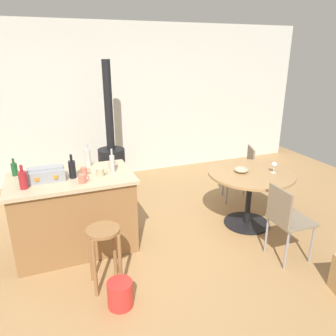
# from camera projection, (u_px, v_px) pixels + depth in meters

# --- Properties ---
(ground_plane) EXTENTS (8.80, 8.80, 0.00)m
(ground_plane) POSITION_uv_depth(u_px,v_px,m) (153.00, 253.00, 3.75)
(ground_plane) COLOR #A37A4C
(back_wall) EXTENTS (8.00, 0.10, 2.70)m
(back_wall) POSITION_uv_depth(u_px,v_px,m) (101.00, 103.00, 5.72)
(back_wall) COLOR beige
(back_wall) RESTS_ON ground_plane
(kitchen_island) EXTENTS (1.36, 0.80, 0.90)m
(kitchen_island) POSITION_uv_depth(u_px,v_px,m) (75.00, 213.00, 3.73)
(kitchen_island) COLOR olive
(kitchen_island) RESTS_ON ground_plane
(wooden_stool) EXTENTS (0.32, 0.32, 0.64)m
(wooden_stool) POSITION_uv_depth(u_px,v_px,m) (104.00, 245.00, 3.10)
(wooden_stool) COLOR olive
(wooden_stool) RESTS_ON ground_plane
(dining_table) EXTENTS (1.10, 1.10, 0.74)m
(dining_table) POSITION_uv_depth(u_px,v_px,m) (250.00, 185.00, 4.21)
(dining_table) COLOR black
(dining_table) RESTS_ON ground_plane
(folding_chair_near) EXTENTS (0.52, 0.52, 0.85)m
(folding_chair_near) POSITION_uv_depth(u_px,v_px,m) (242.00, 170.00, 4.97)
(folding_chair_near) COLOR #7F705B
(folding_chair_near) RESTS_ON ground_plane
(folding_chair_far) EXTENTS (0.41, 0.41, 0.87)m
(folding_chair_far) POSITION_uv_depth(u_px,v_px,m) (287.00, 217.00, 3.49)
(folding_chair_far) COLOR #7F705B
(folding_chair_far) RESTS_ON ground_plane
(wood_stove) EXTENTS (0.44, 0.45, 2.10)m
(wood_stove) POSITION_uv_depth(u_px,v_px,m) (112.00, 160.00, 5.39)
(wood_stove) COLOR black
(wood_stove) RESTS_ON ground_plane
(toolbox) EXTENTS (0.38, 0.23, 0.15)m
(toolbox) POSITION_uv_depth(u_px,v_px,m) (46.00, 174.00, 3.45)
(toolbox) COLOR gray
(toolbox) RESTS_ON kitchen_island
(bottle_0) EXTENTS (0.06, 0.06, 0.28)m
(bottle_0) POSITION_uv_depth(u_px,v_px,m) (112.00, 163.00, 3.68)
(bottle_0) COLOR #B7B2AD
(bottle_0) RESTS_ON kitchen_island
(bottle_1) EXTENTS (0.08, 0.08, 0.25)m
(bottle_1) POSITION_uv_depth(u_px,v_px,m) (23.00, 180.00, 3.24)
(bottle_1) COLOR maroon
(bottle_1) RESTS_ON kitchen_island
(bottle_2) EXTENTS (0.07, 0.07, 0.30)m
(bottle_2) POSITION_uv_depth(u_px,v_px,m) (88.00, 157.00, 3.86)
(bottle_2) COLOR #B7B2AD
(bottle_2) RESTS_ON kitchen_island
(bottle_3) EXTENTS (0.06, 0.06, 0.20)m
(bottle_3) POSITION_uv_depth(u_px,v_px,m) (14.00, 169.00, 3.59)
(bottle_3) COLOR #194C23
(bottle_3) RESTS_ON kitchen_island
(bottle_4) EXTENTS (0.07, 0.07, 0.27)m
(bottle_4) POSITION_uv_depth(u_px,v_px,m) (72.00, 169.00, 3.52)
(bottle_4) COLOR black
(bottle_4) RESTS_ON kitchen_island
(cup_0) EXTENTS (0.12, 0.09, 0.08)m
(cup_0) POSITION_uv_depth(u_px,v_px,m) (100.00, 172.00, 3.59)
(cup_0) COLOR tan
(cup_0) RESTS_ON kitchen_island
(cup_1) EXTENTS (0.12, 0.08, 0.09)m
(cup_1) POSITION_uv_depth(u_px,v_px,m) (82.00, 179.00, 3.40)
(cup_1) COLOR #DB6651
(cup_1) RESTS_ON kitchen_island
(cup_2) EXTENTS (0.11, 0.07, 0.09)m
(cup_2) POSITION_uv_depth(u_px,v_px,m) (84.00, 171.00, 3.61)
(cup_2) COLOR #DB6651
(cup_2) RESTS_ON kitchen_island
(cup_3) EXTENTS (0.11, 0.07, 0.08)m
(cup_3) POSITION_uv_depth(u_px,v_px,m) (112.00, 165.00, 3.84)
(cup_3) COLOR tan
(cup_3) RESTS_ON kitchen_island
(wine_glass) EXTENTS (0.07, 0.07, 0.14)m
(wine_glass) POSITION_uv_depth(u_px,v_px,m) (274.00, 165.00, 4.11)
(wine_glass) COLOR silver
(wine_glass) RESTS_ON dining_table
(serving_bowl) EXTENTS (0.18, 0.18, 0.07)m
(serving_bowl) POSITION_uv_depth(u_px,v_px,m) (241.00, 170.00, 4.15)
(serving_bowl) COLOR tan
(serving_bowl) RESTS_ON dining_table
(plastic_bucket) EXTENTS (0.23, 0.23, 0.25)m
(plastic_bucket) POSITION_uv_depth(u_px,v_px,m) (120.00, 294.00, 2.95)
(plastic_bucket) COLOR red
(plastic_bucket) RESTS_ON ground_plane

